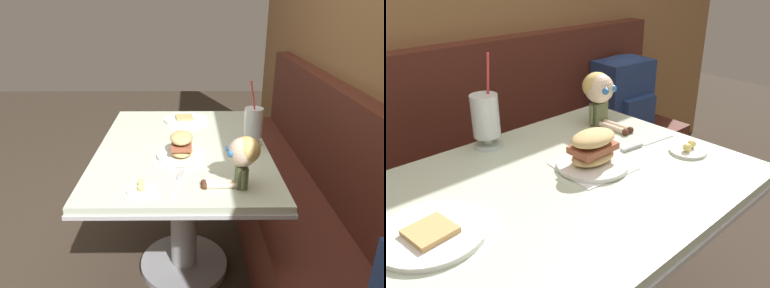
% 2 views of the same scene
% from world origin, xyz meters
% --- Properties ---
extents(ground_plane, '(8.00, 8.00, 0.00)m').
position_xyz_m(ground_plane, '(0.00, 0.00, 0.00)').
color(ground_plane, '#382D23').
extents(wood_panel_wall, '(4.40, 0.08, 2.40)m').
position_xyz_m(wood_panel_wall, '(0.00, 1.05, 1.20)').
color(wood_panel_wall, olive).
rests_on(wood_panel_wall, ground).
extents(booth_bench, '(2.60, 0.48, 1.00)m').
position_xyz_m(booth_bench, '(0.00, 0.81, 0.33)').
color(booth_bench, '#512319').
rests_on(booth_bench, ground).
extents(diner_table, '(1.11, 0.81, 0.74)m').
position_xyz_m(diner_table, '(0.00, 0.18, 0.54)').
color(diner_table, beige).
rests_on(diner_table, ground).
extents(toast_plate, '(0.25, 0.25, 0.03)m').
position_xyz_m(toast_plate, '(-0.36, 0.19, 0.75)').
color(toast_plate, white).
rests_on(toast_plate, diner_table).
extents(milkshake_glass, '(0.10, 0.10, 0.31)m').
position_xyz_m(milkshake_glass, '(-0.02, 0.52, 0.84)').
color(milkshake_glass, silver).
rests_on(milkshake_glass, diner_table).
extents(sandwich_plate, '(0.22, 0.22, 0.12)m').
position_xyz_m(sandwich_plate, '(0.14, 0.18, 0.79)').
color(sandwich_plate, white).
rests_on(sandwich_plate, diner_table).
extents(butter_saucer, '(0.12, 0.12, 0.04)m').
position_xyz_m(butter_saucer, '(0.43, 0.03, 0.75)').
color(butter_saucer, white).
rests_on(butter_saucer, diner_table).
extents(butter_knife, '(0.24, 0.05, 0.01)m').
position_xyz_m(butter_knife, '(0.35, 0.17, 0.74)').
color(butter_knife, silver).
rests_on(butter_knife, diner_table).
extents(seated_doll, '(0.12, 0.22, 0.20)m').
position_xyz_m(seated_doll, '(0.40, 0.41, 0.87)').
color(seated_doll, '#5B6642').
rests_on(seated_doll, diner_table).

